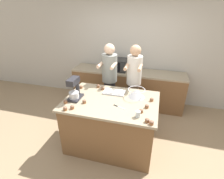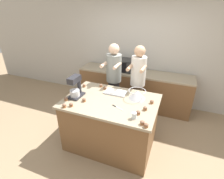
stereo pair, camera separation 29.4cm
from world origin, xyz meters
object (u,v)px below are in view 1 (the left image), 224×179
Objects in this scene: cupcake_4 at (81,87)px; cupcake_9 at (72,107)px; stand_mixer at (74,90)px; cupcake_3 at (103,88)px; cupcake_2 at (65,108)px; person_right at (134,84)px; microwave_oven at (117,65)px; baking_tray at (114,92)px; cupcake_0 at (152,99)px; cupcake_8 at (147,120)px; knife at (119,107)px; cupcake_7 at (141,111)px; cupcake_1 at (151,123)px; cupcake_10 at (147,106)px; drinking_glass at (138,114)px; cupcake_6 at (98,86)px; mixing_bowl at (136,93)px; cupcake_5 at (65,101)px; cupcake_11 at (84,101)px; person_left at (110,81)px.

cupcake_4 is 0.73m from cupcake_9.
stand_mixer is 0.59m from cupcake_3.
cupcake_2 is 1.00× the size of cupcake_9.
person_right reaches higher than microwave_oven.
cupcake_0 is at bearing -9.82° from baking_tray.
person_right is 1.33m from cupcake_8.
cupcake_2 and cupcake_9 have the same top height.
knife is (-0.09, -0.99, 0.02)m from person_right.
cupcake_7 is (0.56, -0.51, 0.01)m from baking_tray.
person_right is 27.13× the size of cupcake_1.
cupcake_10 is (1.13, 0.34, 0.00)m from cupcake_9.
stand_mixer reaches higher than drinking_glass.
cupcake_6 reaches higher than knife.
baking_tray is (-0.42, 0.05, -0.06)m from mixing_bowl.
cupcake_9 is at bearing -154.13° from cupcake_0.
cupcake_8 is (-0.06, 0.04, 0.00)m from cupcake_1.
stand_mixer reaches higher than cupcake_0.
microwave_oven reaches higher than cupcake_2.
person_right is 8.30× the size of knife.
cupcake_10 reaches higher than baking_tray.
knife is 3.27× the size of cupcake_7.
cupcake_1 is 1.43m from cupcake_5.
baking_tray is 6.13× the size of cupcake_11.
cupcake_4 is (-0.67, 0.02, 0.01)m from baking_tray.
cupcake_1 is (0.45, -1.30, 0.05)m from person_right.
baking_tray is 0.25m from cupcake_3.
cupcake_3 is at bearing 55.23° from cupcake_5.
mixing_bowl is at bearing -62.56° from microwave_oven.
cupcake_8 is at bearing -72.89° from person_right.
cupcake_0 is 0.61m from cupcake_8.
cupcake_1 is 1.28m from cupcake_3.
person_left is 1.26m from cupcake_9.
cupcake_2 is (-0.58, -0.76, 0.01)m from baking_tray.
cupcake_1 is at bearing -76.17° from cupcake_10.
cupcake_2 is at bearing -144.55° from mixing_bowl.
cupcake_7 reaches higher than knife.
cupcake_1 is at bearing -46.31° from baking_tray.
cupcake_9 reaches higher than knife.
cupcake_8 is at bearing -47.43° from baking_tray.
cupcake_7 is at bearing 9.77° from cupcake_9.
cupcake_9 is (-0.69, -0.24, 0.03)m from knife.
cupcake_5 is 0.31m from cupcake_11.
cupcake_4 is at bearing 151.63° from knife.
baking_tray is 0.99m from cupcake_8.
cupcake_11 is (-0.11, -1.76, -0.08)m from microwave_oven.
cupcake_8 is at bearing -6.81° from cupcake_5.
cupcake_1 and cupcake_8 have the same top height.
mixing_bowl is 4.69× the size of cupcake_10.
drinking_glass is at bearing -78.03° from person_right.
drinking_glass is at bearing 3.39° from cupcake_9.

